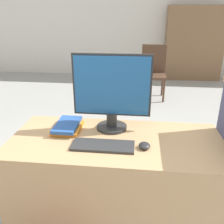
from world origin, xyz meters
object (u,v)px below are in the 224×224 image
object	(u,v)px
monitor	(112,92)
far_chair	(153,70)
book_stack	(67,126)
keyboard	(103,146)
mouse	(144,146)

from	to	relation	value
monitor	far_chair	distance (m)	3.05
book_stack	keyboard	bearing A→B (deg)	-36.43
book_stack	mouse	bearing A→B (deg)	-20.05
mouse	book_stack	bearing A→B (deg)	159.95
keyboard	mouse	xyz separation A→B (m)	(0.25, 0.01, 0.01)
keyboard	book_stack	bearing A→B (deg)	143.57
monitor	book_stack	size ratio (longest dim) A/B	1.94
mouse	far_chair	distance (m)	3.25
book_stack	far_chair	size ratio (longest dim) A/B	0.28
mouse	book_stack	world-z (taller)	book_stack
monitor	keyboard	bearing A→B (deg)	-95.24
monitor	book_stack	world-z (taller)	monitor
keyboard	monitor	bearing A→B (deg)	84.76
mouse	far_chair	world-z (taller)	far_chair
mouse	book_stack	size ratio (longest dim) A/B	0.31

